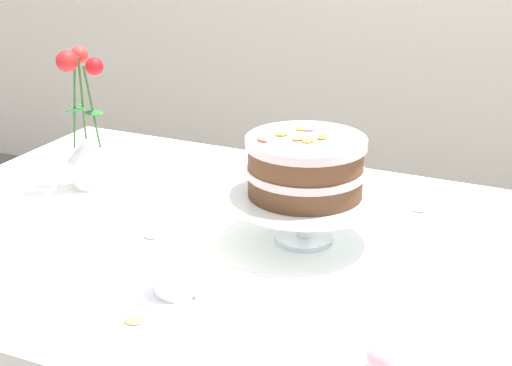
# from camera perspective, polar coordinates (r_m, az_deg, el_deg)

# --- Properties ---
(dining_table) EXTENTS (1.40, 1.00, 0.74)m
(dining_table) POSITION_cam_1_polar(r_m,az_deg,el_deg) (1.57, -2.59, -7.39)
(dining_table) COLOR white
(dining_table) RESTS_ON ground
(linen_napkin) EXTENTS (0.35, 0.35, 0.00)m
(linen_napkin) POSITION_cam_1_polar(r_m,az_deg,el_deg) (1.53, 3.49, -4.27)
(linen_napkin) COLOR white
(linen_napkin) RESTS_ON dining_table
(cake_stand) EXTENTS (0.29, 0.29, 0.10)m
(cake_stand) POSITION_cam_1_polar(r_m,az_deg,el_deg) (1.50, 3.56, -1.44)
(cake_stand) COLOR silver
(cake_stand) RESTS_ON linen_napkin
(layer_cake) EXTENTS (0.23, 0.23, 0.12)m
(layer_cake) POSITION_cam_1_polar(r_m,az_deg,el_deg) (1.47, 3.62, 1.23)
(layer_cake) COLOR brown
(layer_cake) RESTS_ON cake_stand
(flower_vase) EXTENTS (0.10, 0.09, 0.32)m
(flower_vase) POSITION_cam_1_polar(r_m,az_deg,el_deg) (1.80, -12.38, 3.48)
(flower_vase) COLOR silver
(flower_vase) RESTS_ON dining_table
(teacup) EXTENTS (0.14, 0.14, 0.06)m
(teacup) POSITION_cam_1_polar(r_m,az_deg,el_deg) (1.33, -5.79, -7.21)
(teacup) COLOR white
(teacup) RESTS_ON dining_table
(fallen_rose) EXTENTS (0.11, 0.10, 0.04)m
(fallen_rose) POSITION_cam_1_polar(r_m,az_deg,el_deg) (1.16, 8.99, -12.50)
(fallen_rose) COLOR #2D6028
(fallen_rose) RESTS_ON dining_table
(loose_petal_0) EXTENTS (0.04, 0.03, 0.00)m
(loose_petal_0) POSITION_cam_1_polar(r_m,az_deg,el_deg) (1.28, -8.89, -9.85)
(loose_petal_0) COLOR #E56B51
(loose_petal_0) RESTS_ON dining_table
(loose_petal_1) EXTENTS (0.05, 0.04, 0.01)m
(loose_petal_1) POSITION_cam_1_polar(r_m,az_deg,el_deg) (1.56, -7.74, -3.78)
(loose_petal_1) COLOR pink
(loose_petal_1) RESTS_ON dining_table
(loose_petal_2) EXTENTS (0.03, 0.03, 0.01)m
(loose_petal_2) POSITION_cam_1_polar(r_m,az_deg,el_deg) (1.70, 11.69, -1.91)
(loose_petal_2) COLOR pink
(loose_petal_2) RESTS_ON dining_table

